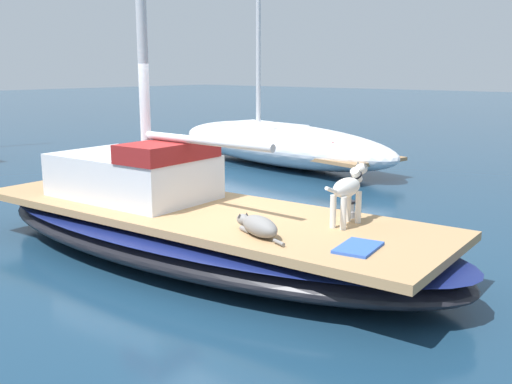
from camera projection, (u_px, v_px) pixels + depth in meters
ground_plane at (198, 257)px, 7.73m from camera, size 120.00×120.00×0.00m
sailboat_main at (198, 232)px, 7.66m from camera, size 3.02×7.40×0.66m
cabin_house at (136, 173)px, 8.16m from camera, size 1.55×2.31×0.84m
dog_grey at (258, 226)px, 6.34m from camera, size 0.45×0.92×0.22m
dog_white at (348, 189)px, 6.71m from camera, size 0.94×0.25×0.70m
deck_winch at (349, 210)px, 7.10m from camera, size 0.16×0.16×0.21m
deck_towel at (358, 247)px, 5.87m from camera, size 0.61×0.45×0.03m
moored_boat_starboard_side at (277, 142)px, 15.12m from camera, size 3.53×7.87×7.24m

